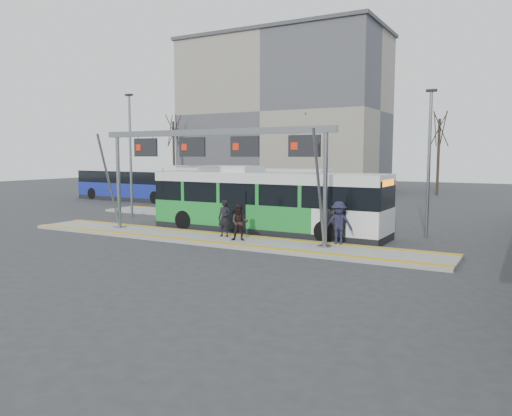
{
  "coord_description": "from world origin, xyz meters",
  "views": [
    {
      "loc": [
        13.3,
        -19.76,
        4.11
      ],
      "look_at": [
        0.59,
        3.0,
        1.33
      ],
      "focal_mm": 35.0,
      "sensor_mm": 36.0,
      "label": 1
    }
  ],
  "objects_px": {
    "hero_bus": "(265,203)",
    "passenger_b": "(240,222)",
    "gantry": "(211,151)",
    "passenger_a": "(224,218)",
    "passenger_c": "(339,223)"
  },
  "relations": [
    {
      "from": "passenger_a",
      "to": "passenger_c",
      "type": "xyz_separation_m",
      "value": [
        5.61,
        0.62,
        0.06
      ]
    },
    {
      "from": "gantry",
      "to": "passenger_b",
      "type": "xyz_separation_m",
      "value": [
        1.83,
        -0.41,
        -3.3
      ]
    },
    {
      "from": "hero_bus",
      "to": "gantry",
      "type": "bearing_deg",
      "value": -112.9
    },
    {
      "from": "gantry",
      "to": "passenger_b",
      "type": "bearing_deg",
      "value": -12.51
    },
    {
      "from": "gantry",
      "to": "passenger_a",
      "type": "height_order",
      "value": "gantry"
    },
    {
      "from": "passenger_c",
      "to": "hero_bus",
      "type": "bearing_deg",
      "value": 142.86
    },
    {
      "from": "passenger_c",
      "to": "passenger_b",
      "type": "bearing_deg",
      "value": -176.83
    },
    {
      "from": "hero_bus",
      "to": "passenger_b",
      "type": "bearing_deg",
      "value": -80.99
    },
    {
      "from": "passenger_b",
      "to": "passenger_c",
      "type": "height_order",
      "value": "passenger_c"
    },
    {
      "from": "hero_bus",
      "to": "passenger_c",
      "type": "height_order",
      "value": "hero_bus"
    },
    {
      "from": "passenger_a",
      "to": "passenger_b",
      "type": "height_order",
      "value": "passenger_a"
    },
    {
      "from": "hero_bus",
      "to": "passenger_b",
      "type": "relative_size",
      "value": 7.61
    },
    {
      "from": "gantry",
      "to": "hero_bus",
      "type": "bearing_deg",
      "value": 66.11
    },
    {
      "from": "passenger_a",
      "to": "passenger_c",
      "type": "relative_size",
      "value": 0.93
    },
    {
      "from": "gantry",
      "to": "passenger_a",
      "type": "bearing_deg",
      "value": 20.99
    }
  ]
}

